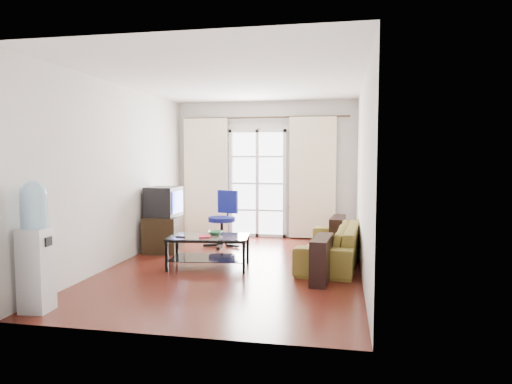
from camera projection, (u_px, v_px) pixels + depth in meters
floor at (235, 267)px, 6.68m from camera, size 5.20×5.20×0.00m
ceiling at (235, 80)px, 6.47m from camera, size 5.20×5.20×0.00m
wall_back at (265, 170)px, 9.12m from camera, size 3.60×0.02×2.70m
wall_front at (167, 188)px, 4.03m from camera, size 3.60×0.02×2.70m
wall_left at (120, 174)px, 6.91m from camera, size 0.02×5.20×2.70m
wall_right at (363, 176)px, 6.24m from camera, size 0.02×5.20×2.70m
french_door at (257, 183)px, 9.12m from camera, size 1.16×0.06×2.15m
curtain_rod at (264, 117)px, 8.94m from camera, size 3.30×0.04×0.04m
curtain_left at (206, 177)px, 9.24m from camera, size 0.90×0.07×2.35m
curtain_right at (312, 178)px, 8.84m from camera, size 0.90×0.07×2.35m
radiator at (304, 222)px, 8.96m from camera, size 0.64×0.12×0.64m
sofa at (331, 244)px, 6.89m from camera, size 2.15×1.14×0.59m
coffee_table at (209, 247)px, 6.64m from camera, size 1.22×0.78×0.47m
bowl at (215, 233)px, 6.73m from camera, size 0.29×0.29×0.05m
book at (199, 236)px, 6.53m from camera, size 0.30×0.32×0.02m
remote at (181, 237)px, 6.52m from camera, size 0.15×0.07×0.02m
tv_stand at (163, 233)px, 7.85m from camera, size 0.66×0.89×0.60m
crt_tv at (162, 201)px, 7.79m from camera, size 0.58×0.57×0.50m
task_chair at (223, 230)px, 8.20m from camera, size 0.83×0.83×1.00m
water_cooler at (35, 244)px, 4.73m from camera, size 0.31×0.30×1.37m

